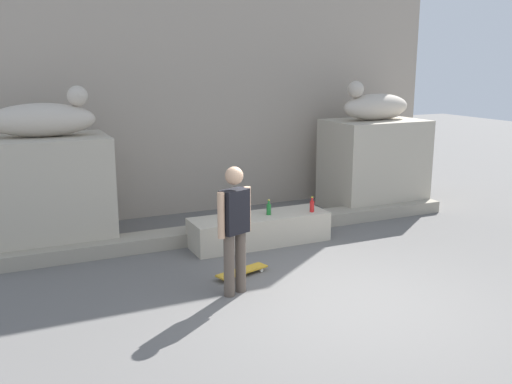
% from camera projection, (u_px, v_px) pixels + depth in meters
% --- Properties ---
extents(ground_plane, '(40.00, 40.00, 0.00)m').
position_uv_depth(ground_plane, '(348.00, 303.00, 7.03)').
color(ground_plane, '#605E5B').
extents(facade_wall, '(10.13, 0.60, 6.23)m').
position_uv_depth(facade_wall, '(201.00, 52.00, 11.01)').
color(facade_wall, '#A99B8A').
rests_on(facade_wall, ground_plane).
extents(pedestal_left, '(1.92, 1.31, 1.80)m').
position_uv_depth(pedestal_left, '(48.00, 193.00, 8.93)').
color(pedestal_left, '#B7AD99').
rests_on(pedestal_left, ground_plane).
extents(pedestal_right, '(1.92, 1.31, 1.80)m').
position_uv_depth(pedestal_right, '(373.00, 164.00, 11.49)').
color(pedestal_right, '#B7AD99').
rests_on(pedestal_right, ground_plane).
extents(statue_reclining_left, '(1.65, 0.73, 0.78)m').
position_uv_depth(statue_reclining_left, '(44.00, 118.00, 8.67)').
color(statue_reclining_left, beige).
rests_on(statue_reclining_left, pedestal_left).
extents(statue_reclining_right, '(1.65, 0.72, 0.78)m').
position_uv_depth(statue_reclining_right, '(375.00, 106.00, 11.20)').
color(statue_reclining_right, beige).
rests_on(statue_reclining_right, pedestal_right).
extents(ledge_block, '(2.31, 0.71, 0.48)m').
position_uv_depth(ledge_block, '(260.00, 229.00, 9.28)').
color(ledge_block, '#B7AD99').
rests_on(ledge_block, ground_plane).
extents(skater, '(0.51, 0.31, 1.67)m').
position_uv_depth(skater, '(235.00, 225.00, 7.11)').
color(skater, brown).
rests_on(skater, ground_plane).
extents(skateboard, '(0.82, 0.42, 0.08)m').
position_uv_depth(skateboard, '(242.00, 271.00, 7.91)').
color(skateboard, gold).
rests_on(skateboard, ground_plane).
extents(bottle_red, '(0.07, 0.07, 0.26)m').
position_uv_depth(bottle_red, '(312.00, 206.00, 9.42)').
color(bottle_red, red).
rests_on(bottle_red, ledge_block).
extents(bottle_green, '(0.07, 0.07, 0.25)m').
position_uv_depth(bottle_green, '(269.00, 209.00, 9.24)').
color(bottle_green, '#1E722D').
rests_on(bottle_green, ledge_block).
extents(stair_step, '(8.19, 0.50, 0.22)m').
position_uv_depth(stair_step, '(246.00, 228.00, 9.78)').
color(stair_step, gray).
rests_on(stair_step, ground_plane).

